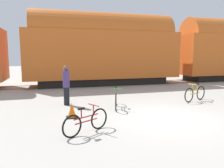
# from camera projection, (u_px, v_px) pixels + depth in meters

# --- Properties ---
(ground_plane) EXTENTS (80.00, 80.00, 0.00)m
(ground_plane) POSITION_uv_depth(u_px,v_px,m) (166.00, 118.00, 7.90)
(ground_plane) COLOR #A8A399
(freight_train) EXTENTS (36.30, 2.97, 5.35)m
(freight_train) POSITION_uv_depth(u_px,v_px,m) (103.00, 47.00, 16.40)
(freight_train) COLOR black
(freight_train) RESTS_ON ground_plane
(rail_near) EXTENTS (48.30, 0.07, 0.01)m
(rail_near) POSITION_uv_depth(u_px,v_px,m) (106.00, 85.00, 16.09)
(rail_near) COLOR #4C4238
(rail_near) RESTS_ON ground_plane
(rail_far) EXTENTS (48.30, 0.07, 0.01)m
(rail_far) POSITION_uv_depth(u_px,v_px,m) (101.00, 83.00, 17.46)
(rail_far) COLOR #4C4238
(rail_far) RESTS_ON ground_plane
(bicycle_maroon) EXTENTS (1.46, 0.87, 0.81)m
(bicycle_maroon) POSITION_uv_depth(u_px,v_px,m) (86.00, 122.00, 6.29)
(bicycle_maroon) COLOR black
(bicycle_maroon) RESTS_ON ground_plane
(bicycle_green) EXTENTS (0.60, 1.70, 0.89)m
(bicycle_green) POSITION_uv_depth(u_px,v_px,m) (116.00, 99.00, 9.35)
(bicycle_green) COLOR black
(bicycle_green) RESTS_ON ground_plane
(bicycle_yellow) EXTENTS (1.62, 0.67, 0.87)m
(bicycle_yellow) POSITION_uv_depth(u_px,v_px,m) (195.00, 94.00, 10.68)
(bicycle_yellow) COLOR black
(bicycle_yellow) RESTS_ON ground_plane
(person_in_purple) EXTENTS (0.30, 0.30, 1.78)m
(person_in_purple) POSITION_uv_depth(u_px,v_px,m) (66.00, 85.00, 9.76)
(person_in_purple) COLOR black
(person_in_purple) RESTS_ON ground_plane
(traffic_cone) EXTENTS (0.40, 0.40, 0.55)m
(traffic_cone) POSITION_uv_depth(u_px,v_px,m) (72.00, 111.00, 7.88)
(traffic_cone) COLOR black
(traffic_cone) RESTS_ON ground_plane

